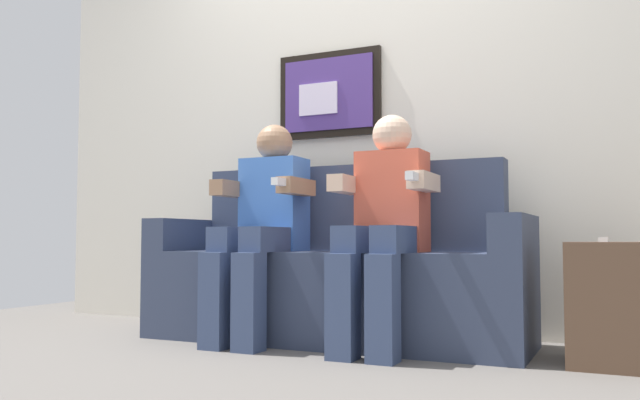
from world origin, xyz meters
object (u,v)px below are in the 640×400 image
at_px(couch, 335,279).
at_px(spare_remote_on_table, 603,239).
at_px(person_on_right, 384,219).
at_px(side_table_right, 621,304).
at_px(person_on_left, 263,220).

xyz_separation_m(couch, spare_remote_on_table, (1.25, -0.12, 0.20)).
height_order(person_on_right, side_table_right, person_on_right).
height_order(person_on_left, spare_remote_on_table, person_on_left).
bearing_deg(spare_remote_on_table, person_on_left, -178.17).
bearing_deg(couch, person_on_right, -27.28).
height_order(couch, person_on_left, person_on_left).
relative_size(person_on_right, spare_remote_on_table, 8.54).
relative_size(person_on_right, side_table_right, 2.22).
bearing_deg(side_table_right, person_on_right, -176.46).
distance_m(couch, side_table_right, 1.32).
height_order(person_on_left, side_table_right, person_on_left).
xyz_separation_m(person_on_left, person_on_right, (0.65, 0.00, 0.00)).
xyz_separation_m(person_on_left, spare_remote_on_table, (1.57, 0.05, -0.10)).
xyz_separation_m(couch, person_on_left, (-0.32, -0.17, 0.29)).
relative_size(person_on_left, person_on_right, 1.00).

